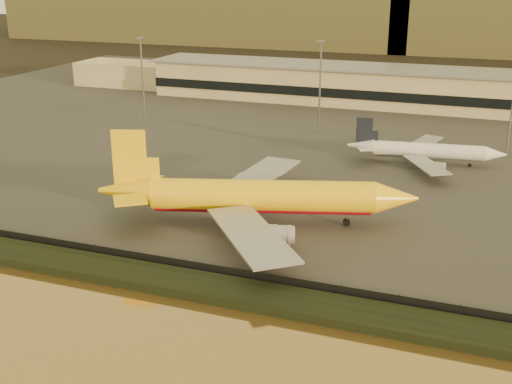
# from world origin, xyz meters

# --- Properties ---
(ground) EXTENTS (900.00, 900.00, 0.00)m
(ground) POSITION_xyz_m (0.00, 0.00, 0.00)
(ground) COLOR black
(ground) RESTS_ON ground
(embankment) EXTENTS (320.00, 7.00, 1.40)m
(embankment) POSITION_xyz_m (0.00, -17.00, 0.70)
(embankment) COLOR black
(embankment) RESTS_ON ground
(tarmac) EXTENTS (320.00, 220.00, 0.20)m
(tarmac) POSITION_xyz_m (0.00, 95.00, 0.10)
(tarmac) COLOR #2D2D2D
(tarmac) RESTS_ON ground
(perimeter_fence) EXTENTS (300.00, 0.05, 2.20)m
(perimeter_fence) POSITION_xyz_m (0.00, -13.00, 1.30)
(perimeter_fence) COLOR black
(perimeter_fence) RESTS_ON tarmac
(terminal_building) EXTENTS (202.00, 25.00, 12.60)m
(terminal_building) POSITION_xyz_m (-14.52, 125.55, 6.25)
(terminal_building) COLOR tan
(terminal_building) RESTS_ON tarmac
(apron_light_masts) EXTENTS (152.20, 12.20, 25.40)m
(apron_light_masts) POSITION_xyz_m (15.00, 75.00, 15.70)
(apron_light_masts) COLOR slate
(apron_light_masts) RESTS_ON tarmac
(dhl_cargo_jet) EXTENTS (56.56, 54.01, 17.22)m
(dhl_cargo_jet) POSITION_xyz_m (-2.80, 9.57, 5.34)
(dhl_cargo_jet) COLOR yellow
(dhl_cargo_jet) RESTS_ON tarmac
(white_narrowbody_jet) EXTENTS (36.71, 35.52, 10.55)m
(white_narrowbody_jet) POSITION_xyz_m (21.59, 58.63, 3.35)
(white_narrowbody_jet) COLOR silver
(white_narrowbody_jet) RESTS_ON tarmac
(gse_vehicle_yellow) EXTENTS (3.88, 2.55, 1.61)m
(gse_vehicle_yellow) POSITION_xyz_m (14.73, 30.65, 1.00)
(gse_vehicle_yellow) COLOR yellow
(gse_vehicle_yellow) RESTS_ON tarmac
(gse_vehicle_white) EXTENTS (4.34, 2.53, 1.84)m
(gse_vehicle_white) POSITION_xyz_m (-12.75, 30.69, 1.12)
(gse_vehicle_white) COLOR silver
(gse_vehicle_white) RESTS_ON tarmac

